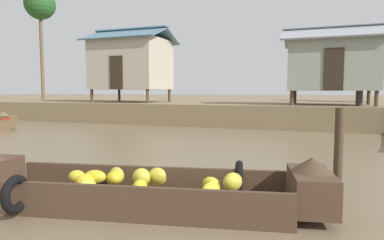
{
  "coord_description": "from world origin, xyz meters",
  "views": [
    {
      "loc": [
        2.62,
        0.56,
        1.7
      ],
      "look_at": [
        0.13,
        7.37,
        1.08
      ],
      "focal_mm": 31.94,
      "sensor_mm": 36.0,
      "label": 1
    }
  ],
  "objects_px": {
    "mooring_post": "(338,152)",
    "stilt_house_mid_left": "(333,64)",
    "banana_boat": "(139,189)",
    "stilt_house_left": "(132,64)",
    "vendor_person": "(360,84)",
    "palm_tree_far": "(40,6)"
  },
  "relations": [
    {
      "from": "mooring_post",
      "to": "stilt_house_mid_left",
      "type": "bearing_deg",
      "value": 88.52
    },
    {
      "from": "banana_boat",
      "to": "stilt_house_left",
      "type": "bearing_deg",
      "value": 120.3
    },
    {
      "from": "vendor_person",
      "to": "mooring_post",
      "type": "xyz_separation_m",
      "value": [
        -1.38,
        -10.45,
        -1.26
      ]
    },
    {
      "from": "stilt_house_mid_left",
      "to": "palm_tree_far",
      "type": "xyz_separation_m",
      "value": [
        -19.57,
        2.83,
        4.86
      ]
    },
    {
      "from": "banana_boat",
      "to": "palm_tree_far",
      "type": "distance_m",
      "value": 23.93
    },
    {
      "from": "banana_boat",
      "to": "vendor_person",
      "type": "bearing_deg",
      "value": 71.06
    },
    {
      "from": "vendor_person",
      "to": "mooring_post",
      "type": "height_order",
      "value": "vendor_person"
    },
    {
      "from": "stilt_house_mid_left",
      "to": "vendor_person",
      "type": "xyz_separation_m",
      "value": [
        1.09,
        -0.7,
        -0.98
      ]
    },
    {
      "from": "banana_boat",
      "to": "palm_tree_far",
      "type": "height_order",
      "value": "palm_tree_far"
    },
    {
      "from": "stilt_house_mid_left",
      "to": "palm_tree_far",
      "type": "bearing_deg",
      "value": 171.77
    },
    {
      "from": "banana_boat",
      "to": "vendor_person",
      "type": "xyz_separation_m",
      "value": [
        4.13,
        12.05,
        1.7
      ]
    },
    {
      "from": "banana_boat",
      "to": "mooring_post",
      "type": "bearing_deg",
      "value": 30.16
    },
    {
      "from": "palm_tree_far",
      "to": "mooring_post",
      "type": "distance_m",
      "value": 24.85
    },
    {
      "from": "stilt_house_mid_left",
      "to": "banana_boat",
      "type": "bearing_deg",
      "value": -103.42
    },
    {
      "from": "stilt_house_left",
      "to": "palm_tree_far",
      "type": "height_order",
      "value": "palm_tree_far"
    },
    {
      "from": "banana_boat",
      "to": "mooring_post",
      "type": "relative_size",
      "value": 3.84
    },
    {
      "from": "stilt_house_mid_left",
      "to": "palm_tree_far",
      "type": "relative_size",
      "value": 0.56
    },
    {
      "from": "stilt_house_left",
      "to": "vendor_person",
      "type": "distance_m",
      "value": 12.1
    },
    {
      "from": "stilt_house_left",
      "to": "stilt_house_mid_left",
      "type": "xyz_separation_m",
      "value": [
        10.86,
        -0.63,
        -0.34
      ]
    },
    {
      "from": "palm_tree_far",
      "to": "vendor_person",
      "type": "height_order",
      "value": "palm_tree_far"
    },
    {
      "from": "palm_tree_far",
      "to": "stilt_house_mid_left",
      "type": "bearing_deg",
      "value": -8.23
    },
    {
      "from": "banana_boat",
      "to": "stilt_house_left",
      "type": "distance_m",
      "value": 15.79
    }
  ]
}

